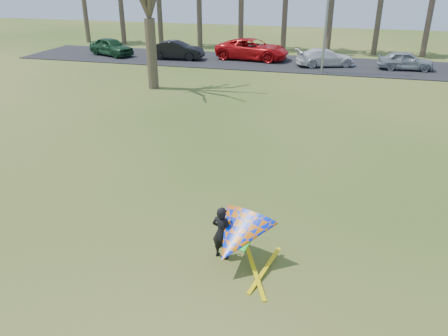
% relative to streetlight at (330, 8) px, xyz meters
% --- Properties ---
extents(ground, '(100.00, 100.00, 0.00)m').
position_rel_streetlight_xyz_m(ground, '(-2.16, -22.00, -4.46)').
color(ground, '#204F11').
rests_on(ground, ground).
extents(parking_strip, '(46.00, 7.00, 0.06)m').
position_rel_streetlight_xyz_m(parking_strip, '(-2.16, 3.00, -4.43)').
color(parking_strip, black).
rests_on(parking_strip, ground).
extents(streetlight, '(2.28, 0.18, 8.00)m').
position_rel_streetlight_xyz_m(streetlight, '(0.00, 0.00, 0.00)').
color(streetlight, gray).
rests_on(streetlight, ground).
extents(car_0, '(4.66, 3.29, 1.47)m').
position_rel_streetlight_xyz_m(car_0, '(-18.08, 2.47, -3.67)').
color(car_0, '#1B4426').
rests_on(car_0, parking_strip).
extents(car_1, '(4.49, 1.79, 1.45)m').
position_rel_streetlight_xyz_m(car_1, '(-12.01, 2.25, -3.68)').
color(car_1, black).
rests_on(car_1, parking_strip).
extents(car_2, '(6.23, 3.40, 1.65)m').
position_rel_streetlight_xyz_m(car_2, '(-6.00, 3.78, -3.58)').
color(car_2, red).
rests_on(car_2, parking_strip).
extents(car_3, '(4.80, 3.27, 1.29)m').
position_rel_streetlight_xyz_m(car_3, '(-0.06, 2.51, -3.76)').
color(car_3, white).
rests_on(car_3, parking_strip).
extents(car_4, '(3.99, 1.77, 1.33)m').
position_rel_streetlight_xyz_m(car_4, '(5.72, 2.63, -3.74)').
color(car_4, '#959CA2').
rests_on(car_4, parking_strip).
extents(kite_flyer, '(2.13, 2.39, 2.02)m').
position_rel_streetlight_xyz_m(kite_flyer, '(-0.99, -23.31, -3.63)').
color(kite_flyer, black).
rests_on(kite_flyer, ground).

